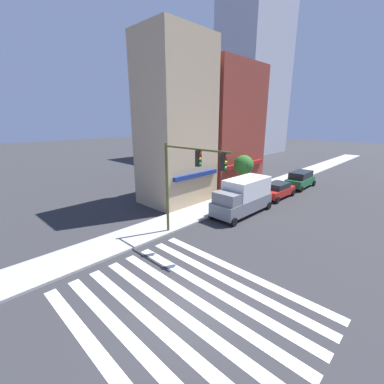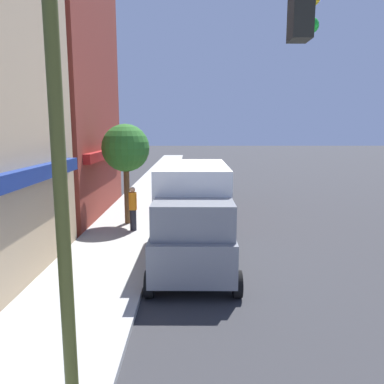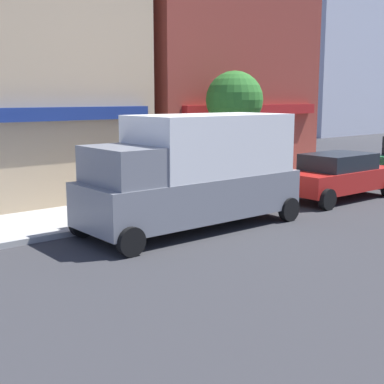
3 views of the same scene
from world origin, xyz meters
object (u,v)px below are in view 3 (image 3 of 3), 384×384
(street_tree, at_px, (234,101))
(sedan_red, at_px, (338,175))
(box_truck_grey, at_px, (195,170))
(pedestrian_orange_vest, at_px, (217,170))

(street_tree, bearing_deg, sedan_red, -50.68)
(sedan_red, bearing_deg, box_truck_grey, -178.86)
(box_truck_grey, relative_size, pedestrian_orange_vest, 3.52)
(sedan_red, bearing_deg, street_tree, 130.46)
(box_truck_grey, height_order, pedestrian_orange_vest, box_truck_grey)
(sedan_red, distance_m, street_tree, 4.41)
(box_truck_grey, bearing_deg, sedan_red, 0.58)
(box_truck_grey, height_order, sedan_red, box_truck_grey)
(pedestrian_orange_vest, xyz_separation_m, street_tree, (1.18, 0.42, 2.29))
(pedestrian_orange_vest, distance_m, street_tree, 2.61)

